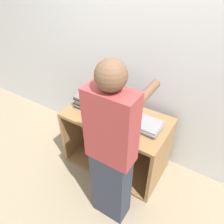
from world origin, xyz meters
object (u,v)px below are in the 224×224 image
at_px(laptop_open, 119,110).
at_px(laptop_stack_left, 91,101).
at_px(laptop_stack_right, 145,125).
at_px(person, 112,153).

distance_m(laptop_open, laptop_stack_left, 0.35).
distance_m(laptop_stack_right, person, 0.56).
bearing_deg(laptop_stack_left, laptop_open, 9.30).
relative_size(laptop_open, laptop_stack_right, 1.03).
height_order(laptop_stack_left, laptop_stack_right, laptop_stack_left).
height_order(laptop_open, laptop_stack_right, laptop_open).
relative_size(laptop_open, person, 0.20).
bearing_deg(laptop_stack_right, laptop_stack_left, 179.77).
relative_size(laptop_stack_left, laptop_stack_right, 1.03).
bearing_deg(laptop_stack_right, person, -95.59).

